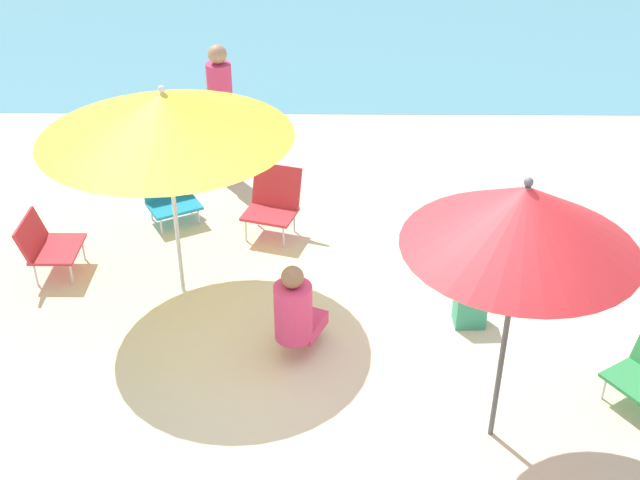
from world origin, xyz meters
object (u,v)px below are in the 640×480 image
object	(u,v)px
beach_chair_e	(273,200)
person_a	(296,312)
umbrella_red	(523,218)
beach_chair_d	(46,243)
beach_chair_b	(170,194)
umbrella_yellow	(164,115)
person_b	(221,113)
beach_bag	(470,309)

from	to	relation	value
beach_chair_e	person_a	bearing A→B (deg)	25.96
umbrella_red	beach_chair_d	world-z (taller)	umbrella_red
beach_chair_d	beach_chair_b	bearing A→B (deg)	46.39
umbrella_yellow	person_a	distance (m)	1.95
person_b	beach_chair_b	bearing A→B (deg)	-19.92
beach_bag	beach_chair_e	bearing A→B (deg)	139.14
beach_chair_d	person_a	size ratio (longest dim) A/B	0.64
beach_chair_e	beach_bag	bearing A→B (deg)	66.48
umbrella_yellow	beach_bag	size ratio (longest dim) A/B	6.84
beach_chair_b	beach_bag	xyz separation A→B (m)	(2.93, -1.84, -0.13)
beach_chair_d	umbrella_red	bearing A→B (deg)	-28.76
beach_chair_b	person_a	bearing A→B (deg)	3.44
umbrella_yellow	beach_chair_d	bearing A→B (deg)	167.16
beach_chair_e	umbrella_yellow	bearing A→B (deg)	-18.83
beach_chair_b	beach_chair_d	world-z (taller)	same
beach_chair_d	person_a	distance (m)	2.71
umbrella_yellow	person_b	size ratio (longest dim) A/B	1.34
beach_chair_b	person_a	world-z (taller)	person_a
umbrella_red	beach_chair_e	world-z (taller)	umbrella_red
beach_chair_b	beach_bag	world-z (taller)	beach_chair_b
beach_chair_e	beach_bag	size ratio (longest dim) A/B	2.21
umbrella_yellow	beach_chair_e	bearing A→B (deg)	53.83
beach_bag	person_b	bearing A→B (deg)	131.43
person_a	beach_bag	size ratio (longest dim) A/B	2.88
umbrella_red	umbrella_yellow	bearing A→B (deg)	144.72
umbrella_red	person_b	xyz separation A→B (m)	(-2.43, 4.13, -1.04)
person_a	person_b	xyz separation A→B (m)	(-0.95, 3.22, 0.38)
person_b	beach_bag	distance (m)	3.77
beach_chair_d	person_a	xyz separation A→B (m)	(2.42, -1.22, 0.12)
beach_chair_b	person_b	size ratio (longest dim) A/B	0.43
umbrella_yellow	person_b	xyz separation A→B (m)	(0.15, 2.30, -0.95)
beach_chair_e	person_a	xyz separation A→B (m)	(0.30, -2.00, 0.07)
beach_chair_d	person_b	xyz separation A→B (m)	(1.47, 2.00, 0.50)
umbrella_red	person_b	world-z (taller)	umbrella_red
beach_chair_e	beach_bag	distance (m)	2.40
beach_chair_e	person_a	world-z (taller)	person_a
beach_chair_b	person_a	size ratio (longest dim) A/B	0.77
beach_chair_d	beach_bag	bearing A→B (deg)	-11.44
beach_chair_e	person_b	distance (m)	1.45
umbrella_red	beach_chair_e	distance (m)	3.72
person_b	beach_bag	xyz separation A→B (m)	(2.46, -2.78, -0.67)
person_a	beach_chair_b	bearing A→B (deg)	55.79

